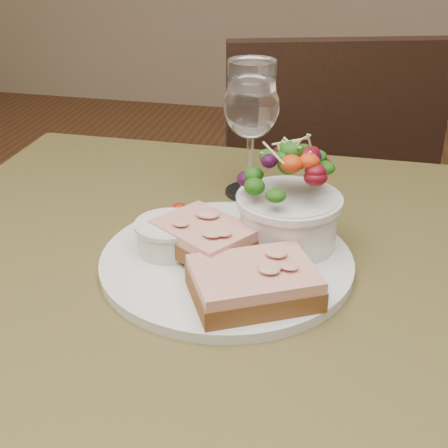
% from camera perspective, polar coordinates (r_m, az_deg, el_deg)
% --- Properties ---
extents(cafe_table, '(0.80, 0.80, 0.75)m').
position_cam_1_polar(cafe_table, '(0.76, -1.36, -11.17)').
color(cafe_table, '#473F1E').
rests_on(cafe_table, ground).
extents(chair_far, '(0.52, 0.52, 0.90)m').
position_cam_1_polar(chair_far, '(1.57, 7.47, -4.61)').
color(chair_far, black).
rests_on(chair_far, ground).
extents(dinner_plate, '(0.29, 0.29, 0.01)m').
position_cam_1_polar(dinner_plate, '(0.71, 0.23, -3.42)').
color(dinner_plate, silver).
rests_on(dinner_plate, cafe_table).
extents(sandwich_front, '(0.15, 0.14, 0.03)m').
position_cam_1_polar(sandwich_front, '(0.64, 2.74, -5.39)').
color(sandwich_front, '#482813').
rests_on(sandwich_front, dinner_plate).
extents(sandwich_back, '(0.13, 0.12, 0.03)m').
position_cam_1_polar(sandwich_back, '(0.70, -1.85, -1.19)').
color(sandwich_back, '#482813').
rests_on(sandwich_back, dinner_plate).
extents(ramekin, '(0.07, 0.07, 0.04)m').
position_cam_1_polar(ramekin, '(0.72, -5.07, -1.00)').
color(ramekin, silver).
rests_on(ramekin, dinner_plate).
extents(salad_bowl, '(0.11, 0.11, 0.13)m').
position_cam_1_polar(salad_bowl, '(0.72, 6.00, 2.44)').
color(salad_bowl, silver).
rests_on(salad_bowl, dinner_plate).
extents(garnish, '(0.05, 0.04, 0.02)m').
position_cam_1_polar(garnish, '(0.80, -3.28, 1.11)').
color(garnish, '#0F3E0B').
rests_on(garnish, dinner_plate).
extents(wine_glass, '(0.08, 0.08, 0.18)m').
position_cam_1_polar(wine_glass, '(0.85, 2.51, 10.42)').
color(wine_glass, white).
rests_on(wine_glass, cafe_table).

